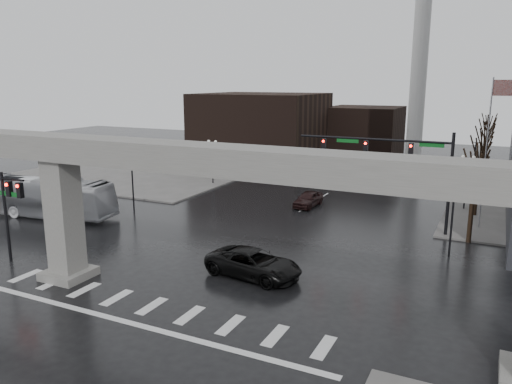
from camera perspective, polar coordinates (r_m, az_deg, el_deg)
ground at (r=28.54m, az=-10.58°, el=-11.92°), size 160.00×160.00×0.00m
sidewalk_nw at (r=71.36m, az=-10.29°, el=3.03°), size 28.00×36.00×0.15m
elevated_guideway at (r=25.72m, az=-8.93°, el=1.56°), size 48.00×2.60×8.70m
building_far_left at (r=69.71m, az=0.57°, el=7.10°), size 16.00×14.00×10.00m
building_far_mid at (r=75.21m, az=12.25°, el=6.46°), size 10.00×10.00×8.00m
smokestack at (r=67.40m, az=18.14°, el=13.40°), size 3.60×3.60×30.00m
signal_mast_arm at (r=40.48m, az=16.09°, el=3.73°), size 12.12×0.43×8.00m
signal_left_pole at (r=35.95m, az=-26.29°, el=-1.03°), size 2.30×0.30×6.00m
flagpole_assembly at (r=42.88m, az=25.34°, el=5.79°), size 2.06×0.12×12.00m
lamp_right_0 at (r=35.72m, az=21.60°, el=-1.67°), size 1.22×0.32×5.11m
lamp_right_1 at (r=49.42m, az=22.97°, el=1.99°), size 1.22×0.32×5.11m
lamp_right_2 at (r=63.25m, az=23.75°, el=4.06°), size 1.22×0.32×5.11m
lamp_left_0 at (r=46.12m, az=-13.97°, el=1.93°), size 1.22×0.32×5.11m
lamp_left_1 at (r=57.39m, az=-5.01°, el=4.31°), size 1.22×0.32×5.11m
lamp_left_2 at (r=69.66m, az=0.94°, el=5.83°), size 1.22×0.32×5.11m
tree_right_0 at (r=39.73m, az=23.49°, el=-1.47°), size 1.09×1.58×7.50m
tree_right_1 at (r=47.54m, az=24.00°, el=0.75°), size 1.09×1.61×7.67m
tree_right_2 at (r=55.41m, az=24.36°, el=2.34°), size 1.10×1.63×7.85m
tree_right_3 at (r=63.31m, az=24.64°, el=3.53°), size 1.11×1.66×8.02m
tree_right_4 at (r=71.23m, az=24.85°, el=4.46°), size 1.12×1.69×8.19m
pickup_truck at (r=30.71m, az=-0.26°, el=-8.18°), size 6.36×3.54×1.68m
city_bus at (r=47.37m, az=-22.80°, el=-0.55°), size 12.87×4.73×3.50m
far_car at (r=47.63m, az=5.98°, el=-0.80°), size 1.97×4.38×1.46m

